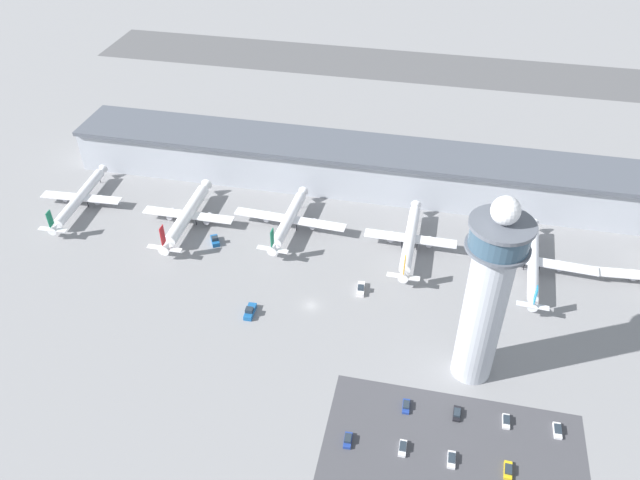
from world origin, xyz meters
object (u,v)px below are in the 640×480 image
Objects in this scene: airplane_gate_echo at (533,262)px; service_truck_water at (215,241)px; car_navy_sedan at (506,421)px; service_truck_fuel at (250,312)px; car_black_suv at (406,406)px; airplane_gate_charlie at (289,219)px; car_blue_compact at (451,459)px; car_red_hatchback at (557,430)px; service_truck_catering at (361,289)px; airplane_gate_alpha at (80,198)px; airplane_gate_delta at (410,239)px; car_green_van at (508,470)px; car_yellow_taxi at (457,413)px; airplane_gate_bravo at (187,215)px; control_tower at (487,293)px; car_silver_sedan at (348,440)px; car_maroon_suv at (403,448)px.

airplane_gate_echo is 107.42m from service_truck_water.
car_navy_sedan is (97.93, -55.02, -0.45)m from service_truck_water.
car_black_suv is at bearing -26.17° from service_truck_fuel.
service_truck_water is at bearing -150.79° from airplane_gate_charlie.
airplane_gate_echo reaches higher than car_blue_compact.
car_red_hatchback is (3.41, -62.40, -3.74)m from airplane_gate_echo.
service_truck_water is at bearing 142.44° from car_black_suv.
service_truck_catering is at bearing -14.45° from service_truck_water.
airplane_gate_delta is (123.64, -0.15, 0.77)m from airplane_gate_alpha.
airplane_gate_alpha is 113.49m from service_truck_catering.
airplane_gate_alpha is 174.51m from car_green_van.
airplane_gate_echo is 77.04m from car_green_van.
car_green_van is (25.63, -13.41, 0.03)m from car_black_suv.
car_navy_sedan is (-9.20, -62.31, -3.72)m from airplane_gate_echo.
airplane_gate_delta is 68.67m from car_yellow_taxi.
airplane_gate_alpha is 9.68× the size of car_navy_sedan.
service_truck_catering is (30.38, -26.90, -3.56)m from airplane_gate_charlie.
airplane_gate_bravo is at bearing 143.21° from car_black_suv.
airplane_gate_alpha is 9.41× the size of car_black_suv.
service_truck_catering is at bearing 137.03° from car_navy_sedan.
airplane_gate_echo is (18.56, 46.70, -24.67)m from control_tower.
car_silver_sedan is at bearing -160.03° from car_navy_sedan.
car_red_hatchback is at bearing -21.46° from airplane_gate_alpha.
car_yellow_taxi is at bearing -178.74° from car_navy_sedan.
service_truck_catering is 70.89m from car_green_van.
airplane_gate_echo reaches higher than car_navy_sedan.
service_truck_fuel is 79.31m from car_navy_sedan.
control_tower is 32.69m from car_yellow_taxi.
car_blue_compact is at bearing 179.56° from car_green_van.
airplane_gate_bravo reaches higher than service_truck_water.
control_tower is 33.72m from car_navy_sedan.
service_truck_fuel reaches higher than car_red_hatchback.
airplane_gate_delta is at bearing 106.02° from car_yellow_taxi.
airplane_gate_delta reaches higher than car_silver_sedan.
car_green_van is 13.29m from car_blue_compact.
service_truck_water is 1.28× the size of car_blue_compact.
car_silver_sedan is at bearing -134.54° from car_black_suv.
airplane_gate_echo is 62.61m from car_red_hatchback.
service_truck_catering is at bearing 109.39° from car_maroon_suv.
car_maroon_suv is (-25.17, 0.75, 0.05)m from car_green_van.
car_silver_sedan is at bearing -66.30° from airplane_gate_charlie.
airplane_gate_bravo is 107.19m from car_black_suv.
car_green_van is at bearing -0.44° from car_blue_compact.
car_green_van is 25.18m from car_maroon_suv.
service_truck_fuel is at bearing 153.34° from car_green_van.
car_navy_sedan is 0.93× the size of car_red_hatchback.
service_truck_catering is 35.83m from service_truck_fuel.
car_blue_compact is at bearing -106.30° from airplane_gate_echo.
car_navy_sedan is 0.97× the size of car_maroon_suv.
car_yellow_taxi is at bearing 46.06° from car_maroon_suv.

